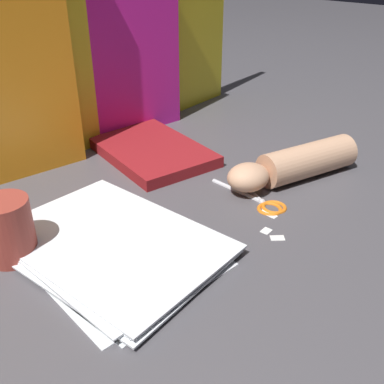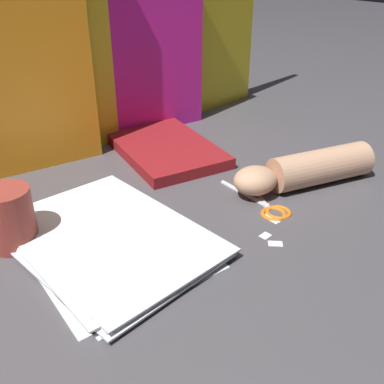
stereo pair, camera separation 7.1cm
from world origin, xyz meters
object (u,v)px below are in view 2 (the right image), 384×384
Objects in this scene: mug at (10,218)px; scissors at (265,202)px; book_closed at (166,149)px; paper_stack at (106,238)px; hand_forearm at (306,170)px.

scissors is at bearing -24.94° from mug.
book_closed is 3.24× the size of mug.
scissors is (-0.00, -0.28, -0.01)m from book_closed.
paper_stack is 3.69× the size of mug.
hand_forearm is at bearing -12.76° from paper_stack.
hand_forearm is (0.11, -0.29, 0.02)m from book_closed.
mug is at bearing 139.59° from paper_stack.
paper_stack is 0.39m from hand_forearm.
paper_stack is at bearing 162.56° from scissors.
book_closed is 0.40m from mug.
paper_stack is 1.20× the size of hand_forearm.
mug is (-0.11, 0.09, 0.04)m from paper_stack.
hand_forearm reaches higher than paper_stack.
hand_forearm is (0.38, -0.09, 0.02)m from paper_stack.
paper_stack is at bearing 167.24° from hand_forearm.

